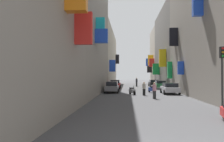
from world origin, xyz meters
The scene contains 17 objects.
ground_plane centered at (0.00, 30.00, 0.00)m, with size 140.00×140.00×0.00m, color #424244.
building_left_mid_a centered at (-8.00, 22.85, 9.92)m, with size 7.34×19.90×19.85m.
building_left_mid_b centered at (-8.00, 46.40, 6.30)m, with size 7.13×27.20×12.61m.
building_right_mid_a centered at (7.99, 39.04, 7.66)m, with size 7.36×18.69×15.33m.
building_right_mid_b centered at (7.98, 54.19, 7.27)m, with size 7.34×11.61×14.57m.
parked_car_black centered at (3.75, 40.58, 0.74)m, with size 1.94×4.12×1.38m.
parked_car_red centered at (-3.74, 32.73, 0.79)m, with size 1.85×4.50×1.50m.
parked_car_silver centered at (3.65, 23.09, 0.72)m, with size 1.94×4.10×1.36m.
parked_car_grey centered at (-3.71, 24.77, 0.76)m, with size 1.84×4.22×1.45m.
parked_car_green centered at (3.89, 32.86, 0.74)m, with size 1.89×4.18×1.40m.
scooter_green centered at (-3.72, 36.49, 0.46)m, with size 0.63×1.94×1.13m.
scooter_blue centered at (1.56, 24.56, 0.46)m, with size 0.79×1.84×1.13m.
scooter_silver centered at (-1.08, 21.55, 0.46)m, with size 0.81×1.70×1.13m.
pedestrian_crossing centered at (0.27, 20.73, 0.77)m, with size 0.52×0.52×1.56m.
pedestrian_near_left centered at (0.24, 40.17, 0.90)m, with size 0.53×0.53×1.80m.
pedestrian_near_right centered at (1.02, 17.22, 0.80)m, with size 0.48×0.48×1.62m.
traffic_light_near_corner centered at (4.63, 10.49, 2.88)m, with size 0.26×0.34×4.23m.
Camera 1 is at (-1.64, -4.24, 2.34)m, focal length 34.50 mm.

